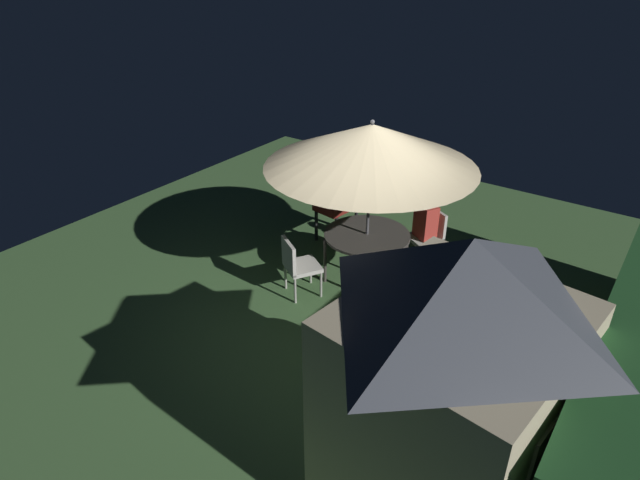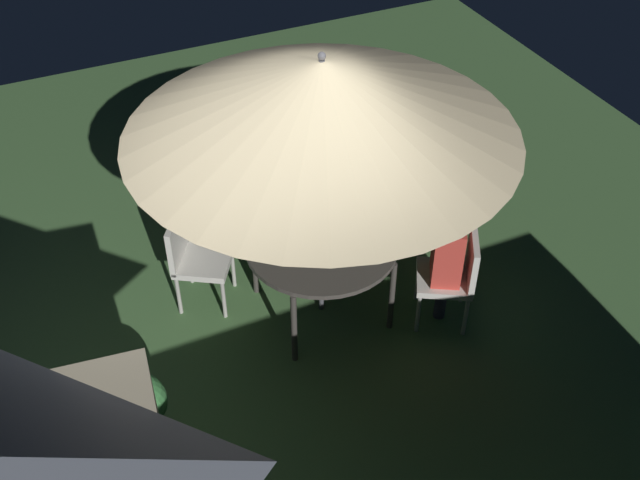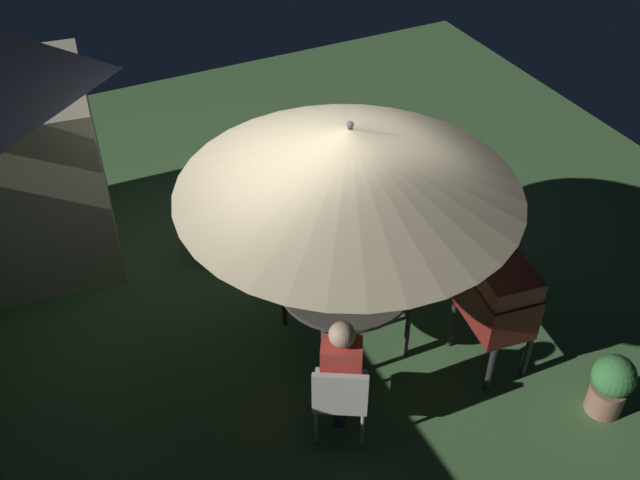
% 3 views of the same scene
% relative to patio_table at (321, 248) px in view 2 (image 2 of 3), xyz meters
% --- Properties ---
extents(ground_plane, '(11.00, 11.00, 0.00)m').
position_rel_patio_table_xyz_m(ground_plane, '(0.76, 0.12, -0.71)').
color(ground_plane, '#47703D').
extents(patio_table, '(1.28, 1.28, 0.77)m').
position_rel_patio_table_xyz_m(patio_table, '(0.00, 0.00, 0.00)').
color(patio_table, '#47423D').
rests_on(patio_table, ground).
extents(patio_umbrella, '(2.98, 2.98, 2.49)m').
position_rel_patio_table_xyz_m(patio_umbrella, '(0.00, -0.00, 1.42)').
color(patio_umbrella, '#4C4C51').
rests_on(patio_umbrella, ground).
extents(bbq_grill, '(0.77, 0.60, 1.20)m').
position_rel_patio_table_xyz_m(bbq_grill, '(-0.85, -1.11, 0.14)').
color(bbq_grill, maroon).
rests_on(bbq_grill, ground).
extents(chair_near_shed, '(0.63, 0.63, 0.90)m').
position_rel_patio_table_xyz_m(chair_near_shed, '(-0.98, 0.56, -0.19)').
color(chair_near_shed, silver).
rests_on(chair_near_shed, ground).
extents(chair_far_side, '(0.64, 0.63, 0.90)m').
position_rel_patio_table_xyz_m(chair_far_side, '(0.95, -0.58, -0.19)').
color(chair_far_side, silver).
rests_on(chair_far_side, ground).
extents(potted_plant_by_shed, '(0.39, 0.39, 0.65)m').
position_rel_patio_table_xyz_m(potted_plant_by_shed, '(-1.81, -1.72, -0.36)').
color(potted_plant_by_shed, '#936651').
rests_on(potted_plant_by_shed, ground).
extents(potted_plant_by_grill, '(0.44, 0.44, 0.68)m').
position_rel_patio_table_xyz_m(potted_plant_by_grill, '(1.79, 0.73, -0.33)').
color(potted_plant_by_grill, silver).
rests_on(potted_plant_by_grill, ground).
extents(person_in_red, '(0.38, 0.41, 1.26)m').
position_rel_patio_table_xyz_m(person_in_red, '(-0.91, 0.51, 0.07)').
color(person_in_red, '#CC3D33').
rests_on(person_in_red, ground).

